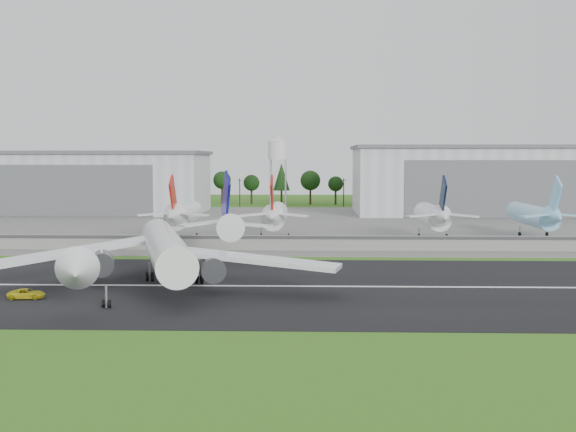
{
  "coord_description": "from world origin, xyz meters",
  "views": [
    {
      "loc": [
        7.73,
        -104.55,
        20.7
      ],
      "look_at": [
        3.35,
        40.0,
        9.0
      ],
      "focal_mm": 45.0,
      "sensor_mm": 36.0,
      "label": 1
    }
  ],
  "objects_px": {
    "parked_jet_red_a": "(182,215)",
    "parked_jet_navy": "(434,216)",
    "parked_jet_skyblue": "(536,215)",
    "main_airliner": "(164,256)",
    "parked_jet_red_b": "(275,215)",
    "ground_vehicle": "(27,294)"
  },
  "relations": [
    {
      "from": "parked_jet_red_b",
      "to": "parked_jet_skyblue",
      "type": "bearing_deg",
      "value": 4.25
    },
    {
      "from": "parked_jet_red_a",
      "to": "parked_jet_skyblue",
      "type": "height_order",
      "value": "parked_jet_red_a"
    },
    {
      "from": "main_airliner",
      "to": "parked_jet_red_b",
      "type": "bearing_deg",
      "value": -117.54
    },
    {
      "from": "parked_jet_red_b",
      "to": "parked_jet_navy",
      "type": "height_order",
      "value": "parked_jet_red_b"
    },
    {
      "from": "main_airliner",
      "to": "parked_jet_skyblue",
      "type": "xyz_separation_m",
      "value": [
        81.28,
        71.96,
        1.08
      ]
    },
    {
      "from": "parked_jet_red_b",
      "to": "parked_jet_navy",
      "type": "distance_m",
      "value": 40.06
    },
    {
      "from": "parked_jet_red_a",
      "to": "parked_jet_red_b",
      "type": "relative_size",
      "value": 1.0
    },
    {
      "from": "main_airliner",
      "to": "parked_jet_red_b",
      "type": "xyz_separation_m",
      "value": [
        14.44,
        66.98,
        1.3
      ]
    },
    {
      "from": "parked_jet_navy",
      "to": "ground_vehicle",
      "type": "bearing_deg",
      "value": -132.93
    },
    {
      "from": "parked_jet_red_a",
      "to": "parked_jet_skyblue",
      "type": "relative_size",
      "value": 0.84
    },
    {
      "from": "main_airliner",
      "to": "parked_jet_skyblue",
      "type": "distance_m",
      "value": 108.56
    },
    {
      "from": "parked_jet_red_b",
      "to": "parked_jet_navy",
      "type": "relative_size",
      "value": 1.0
    },
    {
      "from": "parked_jet_red_a",
      "to": "parked_jet_navy",
      "type": "xyz_separation_m",
      "value": [
        63.58,
        -0.02,
        -0.13
      ]
    },
    {
      "from": "parked_jet_skyblue",
      "to": "main_airliner",
      "type": "bearing_deg",
      "value": -138.48
    },
    {
      "from": "ground_vehicle",
      "to": "parked_jet_red_b",
      "type": "height_order",
      "value": "parked_jet_red_b"
    },
    {
      "from": "main_airliner",
      "to": "ground_vehicle",
      "type": "bearing_deg",
      "value": 16.08
    },
    {
      "from": "main_airliner",
      "to": "parked_jet_red_a",
      "type": "distance_m",
      "value": 67.63
    },
    {
      "from": "main_airliner",
      "to": "ground_vehicle",
      "type": "relative_size",
      "value": 11.0
    },
    {
      "from": "main_airliner",
      "to": "parked_jet_navy",
      "type": "bearing_deg",
      "value": -144.5
    },
    {
      "from": "parked_jet_navy",
      "to": "parked_jet_skyblue",
      "type": "bearing_deg",
      "value": 10.52
    },
    {
      "from": "parked_jet_red_a",
      "to": "main_airliner",
      "type": "bearing_deg",
      "value": -82.28
    },
    {
      "from": "parked_jet_navy",
      "to": "parked_jet_red_a",
      "type": "bearing_deg",
      "value": 179.98
    }
  ]
}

